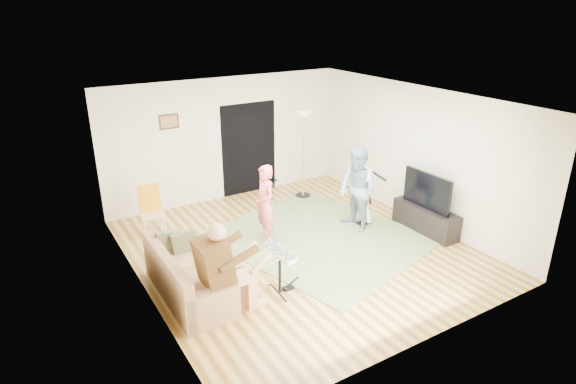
% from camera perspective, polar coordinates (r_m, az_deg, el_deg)
% --- Properties ---
extents(floor, '(6.00, 6.00, 0.00)m').
position_cam_1_polar(floor, '(8.78, 1.30, -6.75)').
color(floor, brown).
rests_on(floor, ground).
extents(walls, '(5.50, 6.00, 2.70)m').
position_cam_1_polar(walls, '(8.22, 1.37, 1.56)').
color(walls, beige).
rests_on(walls, floor).
extents(ceiling, '(6.00, 6.00, 0.00)m').
position_cam_1_polar(ceiling, '(7.86, 1.46, 10.84)').
color(ceiling, white).
rests_on(ceiling, walls).
extents(window_blinds, '(0.00, 2.05, 2.05)m').
position_cam_1_polar(window_blinds, '(7.33, -17.88, -0.43)').
color(window_blinds, olive).
rests_on(window_blinds, walls).
extents(doorway, '(2.10, 0.00, 2.10)m').
position_cam_1_polar(doorway, '(11.05, -4.65, 5.14)').
color(doorway, black).
rests_on(doorway, walls).
extents(picture_frame, '(0.42, 0.03, 0.32)m').
position_cam_1_polar(picture_frame, '(10.18, -13.94, 8.10)').
color(picture_frame, '#3F2314').
rests_on(picture_frame, walls).
extents(area_rug, '(3.99, 4.28, 0.02)m').
position_cam_1_polar(area_rug, '(9.18, 3.74, -5.38)').
color(area_rug, '#5E7447').
rests_on(area_rug, floor).
extents(sofa, '(0.79, 1.93, 0.78)m').
position_cam_1_polar(sofa, '(7.51, -12.21, -10.32)').
color(sofa, '#A57C52').
rests_on(sofa, floor).
extents(drummer, '(0.92, 0.51, 1.41)m').
position_cam_1_polar(drummer, '(6.96, -7.24, -9.93)').
color(drummer, '#563818').
rests_on(drummer, sofa).
extents(drum_kit, '(0.40, 0.72, 0.74)m').
position_cam_1_polar(drum_kit, '(7.41, -0.98, -9.66)').
color(drum_kit, black).
rests_on(drum_kit, floor).
extents(singer, '(0.39, 0.56, 1.47)m').
position_cam_1_polar(singer, '(8.79, -2.75, -1.42)').
color(singer, '#F56A72').
rests_on(singer, floor).
extents(microphone, '(0.06, 0.06, 0.24)m').
position_cam_1_polar(microphone, '(8.75, -1.64, 1.03)').
color(microphone, black).
rests_on(microphone, singer).
extents(guitarist, '(0.63, 0.81, 1.67)m').
position_cam_1_polar(guitarist, '(9.27, 8.19, 0.29)').
color(guitarist, '#7193A6').
rests_on(guitarist, floor).
extents(guitar_held, '(0.25, 0.61, 0.26)m').
position_cam_1_polar(guitar_held, '(9.29, 9.24, 2.25)').
color(guitar_held, silver).
rests_on(guitar_held, guitarist).
extents(guitar_spare, '(0.32, 0.29, 0.89)m').
position_cam_1_polar(guitar_spare, '(9.73, 8.97, -2.40)').
color(guitar_spare, black).
rests_on(guitar_spare, floor).
extents(torchiere_lamp, '(0.35, 0.35, 1.95)m').
position_cam_1_polar(torchiere_lamp, '(10.66, 1.86, 6.19)').
color(torchiere_lamp, black).
rests_on(torchiere_lamp, floor).
extents(dining_chair, '(0.46, 0.48, 0.98)m').
position_cam_1_polar(dining_chair, '(9.48, -15.77, -3.02)').
color(dining_chair, beige).
rests_on(dining_chair, floor).
extents(tv_cabinet, '(0.40, 1.40, 0.50)m').
position_cam_1_polar(tv_cabinet, '(9.71, 15.99, -3.09)').
color(tv_cabinet, black).
rests_on(tv_cabinet, floor).
extents(television, '(0.06, 1.12, 0.69)m').
position_cam_1_polar(television, '(9.44, 16.15, 0.15)').
color(television, black).
rests_on(television, tv_cabinet).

